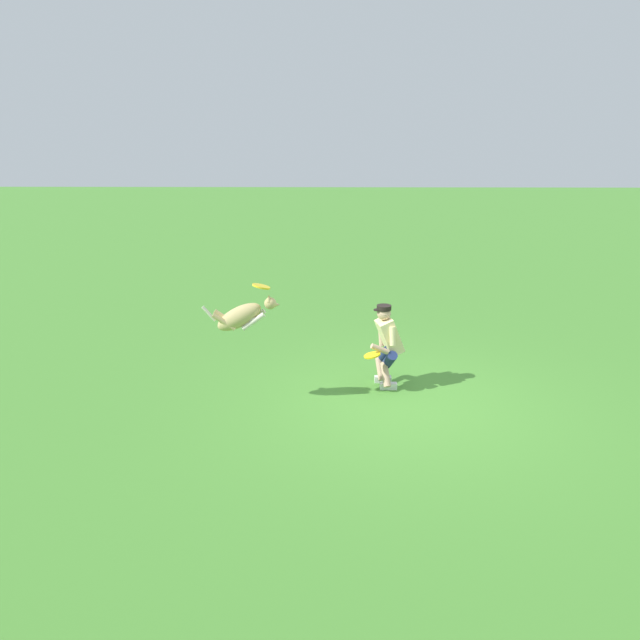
% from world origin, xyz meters
% --- Properties ---
extents(ground_plane, '(60.00, 60.00, 0.00)m').
position_xyz_m(ground_plane, '(0.00, 0.00, 0.00)').
color(ground_plane, '#4A8C32').
extents(person, '(0.55, 0.66, 1.29)m').
position_xyz_m(person, '(0.26, -0.70, 0.70)').
color(person, silver).
rests_on(person, ground_plane).
extents(dog, '(1.10, 0.31, 0.59)m').
position_xyz_m(dog, '(2.36, -0.04, 1.32)').
color(dog, tan).
extents(frisbee_flying, '(0.35, 0.36, 0.11)m').
position_xyz_m(frisbee_flying, '(2.08, -0.04, 1.74)').
color(frisbee_flying, yellow).
extents(frisbee_held, '(0.34, 0.35, 0.11)m').
position_xyz_m(frisbee_held, '(0.50, -0.40, 0.61)').
color(frisbee_held, yellow).
rests_on(frisbee_held, person).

